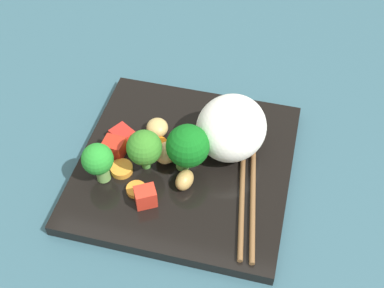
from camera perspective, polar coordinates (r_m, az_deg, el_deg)
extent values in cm
cube|color=#305562|center=(63.82, -0.75, -3.43)|extent=(110.00, 110.00, 2.00)
cube|color=black|center=(62.43, -0.76, -2.45)|extent=(25.54, 25.54, 1.51)
ellipsoid|color=white|center=(60.76, 4.37, 1.81)|extent=(9.65, 10.25, 7.23)
cylinder|color=#539E3F|center=(60.72, -5.27, -1.78)|extent=(1.81, 1.86, 2.57)
sphere|color=#347B24|center=(58.50, -5.31, -0.40)|extent=(4.12, 4.12, 4.12)
cylinder|color=#71C156|center=(60.26, -0.60, -2.02)|extent=(2.35, 2.58, 2.74)
sphere|color=#0F6318|center=(58.01, -0.47, -0.21)|extent=(5.01, 5.01, 5.01)
cylinder|color=#639047|center=(60.34, -9.89, -2.99)|extent=(2.48, 2.53, 2.64)
sphere|color=#268C2B|center=(58.60, -10.43, -1.65)|extent=(3.66, 3.66, 3.66)
cylinder|color=orange|center=(63.30, -5.91, -0.22)|extent=(3.49, 3.49, 0.78)
cylinder|color=orange|center=(59.39, -6.20, -5.02)|extent=(3.24, 3.24, 0.55)
cylinder|color=orange|center=(61.26, -7.80, -2.75)|extent=(2.98, 2.98, 0.78)
cylinder|color=orange|center=(63.22, -3.80, -0.14)|extent=(3.50, 3.50, 0.70)
cube|color=red|center=(62.41, -8.62, -0.44)|extent=(2.53, 2.31, 2.37)
cube|color=red|center=(64.33, -7.72, 1.02)|extent=(3.33, 3.23, 1.41)
cube|color=red|center=(57.60, -5.17, -5.82)|extent=(2.97, 2.80, 2.35)
ellipsoid|color=tan|center=(58.87, -0.83, -4.01)|extent=(2.41, 3.03, 2.12)
ellipsoid|color=tan|center=(64.33, -3.87, 1.83)|extent=(3.59, 3.69, 1.97)
ellipsoid|color=tan|center=(61.21, -2.94, -1.25)|extent=(3.12, 3.62, 2.14)
cylinder|color=brown|center=(60.60, 6.76, -3.51)|extent=(4.59, 22.86, 0.61)
cylinder|color=brown|center=(60.53, 5.56, -3.43)|extent=(4.59, 22.86, 0.61)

